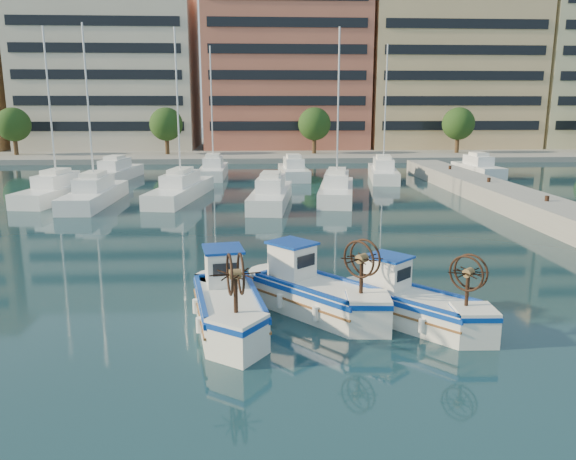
% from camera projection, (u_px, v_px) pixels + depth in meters
% --- Properties ---
extents(ground, '(300.00, 300.00, 0.00)m').
position_uv_depth(ground, '(363.00, 319.00, 17.26)').
color(ground, '#1B3F48').
rests_on(ground, ground).
extents(waterfront, '(180.00, 40.00, 25.60)m').
position_uv_depth(waterfront, '(344.00, 71.00, 78.74)').
color(waterfront, gray).
rests_on(waterfront, ground).
extents(yacht_marina, '(37.67, 23.30, 11.50)m').
position_uv_depth(yacht_marina, '(245.00, 182.00, 44.04)').
color(yacht_marina, white).
rests_on(yacht_marina, ground).
extents(fishing_boat_a, '(2.44, 4.48, 2.72)m').
position_uv_depth(fishing_boat_a, '(228.00, 302.00, 16.64)').
color(fishing_boat_a, white).
rests_on(fishing_boat_a, ground).
extents(fishing_boat_b, '(4.04, 4.27, 2.70)m').
position_uv_depth(fishing_boat_b, '(314.00, 290.00, 17.70)').
color(fishing_boat_b, white).
rests_on(fishing_boat_b, ground).
extents(fishing_boat_c, '(3.74, 3.87, 2.47)m').
position_uv_depth(fishing_boat_c, '(413.00, 302.00, 16.80)').
color(fishing_boat_c, white).
rests_on(fishing_boat_c, ground).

